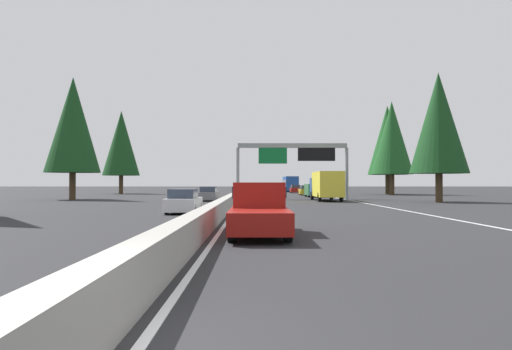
# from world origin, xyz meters

# --- Properties ---
(ground_plane) EXTENTS (320.00, 320.00, 0.00)m
(ground_plane) POSITION_xyz_m (60.00, 0.00, 0.00)
(ground_plane) COLOR #262628
(median_barrier) EXTENTS (180.00, 0.56, 0.90)m
(median_barrier) POSITION_xyz_m (80.00, 0.30, 0.45)
(median_barrier) COLOR #9E9B93
(median_barrier) RESTS_ON ground
(shoulder_stripe_right) EXTENTS (160.00, 0.16, 0.01)m
(shoulder_stripe_right) POSITION_xyz_m (70.00, -11.52, 0.01)
(shoulder_stripe_right) COLOR silver
(shoulder_stripe_right) RESTS_ON ground
(shoulder_stripe_median) EXTENTS (160.00, 0.16, 0.01)m
(shoulder_stripe_median) POSITION_xyz_m (70.00, -0.25, 0.01)
(shoulder_stripe_median) COLOR silver
(shoulder_stripe_median) RESTS_ON ground
(sign_gantry_overhead) EXTENTS (0.50, 12.68, 6.30)m
(sign_gantry_overhead) POSITION_xyz_m (47.44, -6.04, 5.01)
(sign_gantry_overhead) COLOR gray
(sign_gantry_overhead) RESTS_ON ground
(pickup_distant_a) EXTENTS (5.60, 2.00, 1.86)m
(pickup_distant_a) POSITION_xyz_m (11.77, -1.72, 0.91)
(pickup_distant_a) COLOR maroon
(pickup_distant_a) RESTS_ON ground
(box_truck_mid_left) EXTENTS (8.50, 2.40, 2.95)m
(box_truck_mid_left) POSITION_xyz_m (42.77, -8.94, 1.61)
(box_truck_mid_left) COLOR gold
(box_truck_mid_left) RESTS_ON ground
(minivan_mid_center) EXTENTS (5.00, 1.95, 1.69)m
(minivan_mid_center) POSITION_xyz_m (54.92, -9.24, 0.95)
(minivan_mid_center) COLOR #2D6B38
(minivan_mid_center) RESTS_ON ground
(sedan_near_center) EXTENTS (4.40, 1.80, 1.47)m
(sedan_near_center) POSITION_xyz_m (110.29, -2.04, 0.68)
(sedan_near_center) COLOR black
(sedan_near_center) RESTS_ON ground
(sedan_far_left) EXTENTS (4.40, 1.80, 1.47)m
(sedan_far_left) POSITION_xyz_m (64.04, -9.20, 0.68)
(sedan_far_left) COLOR #AD931E
(sedan_far_left) RESTS_ON ground
(bus_far_center) EXTENTS (11.50, 2.55, 3.10)m
(bus_far_center) POSITION_xyz_m (91.39, -9.04, 1.72)
(bus_far_center) COLOR #1E4793
(bus_far_center) RESTS_ON ground
(sedan_mid_right) EXTENTS (4.40, 1.80, 1.47)m
(sedan_mid_right) POSITION_xyz_m (78.71, -8.99, 0.68)
(sedan_mid_right) COLOR maroon
(sedan_mid_right) RESTS_ON ground
(oncoming_near) EXTENTS (4.40, 1.80, 1.47)m
(oncoming_near) POSITION_xyz_m (23.55, 2.77, 0.68)
(oncoming_near) COLOR silver
(oncoming_near) RESTS_ON ground
(oncoming_far) EXTENTS (4.40, 1.80, 1.47)m
(oncoming_far) POSITION_xyz_m (42.15, 3.07, 0.68)
(oncoming_far) COLOR slate
(oncoming_far) RESTS_ON ground
(conifer_right_near) EXTENTS (5.48, 5.48, 12.46)m
(conifer_right_near) POSITION_xyz_m (39.39, -19.22, 7.57)
(conifer_right_near) COLOR #4C3823
(conifer_right_near) RESTS_ON ground
(conifer_right_mid) EXTENTS (6.29, 6.29, 14.29)m
(conifer_right_mid) POSITION_xyz_m (69.67, -23.03, 8.69)
(conifer_right_mid) COLOR #4C3823
(conifer_right_mid) RESTS_ON ground
(conifer_right_far) EXTENTS (6.27, 6.27, 14.25)m
(conifer_right_far) POSITION_xyz_m (65.50, -22.50, 8.67)
(conifer_right_far) COLOR #4C3823
(conifer_right_far) RESTS_ON ground
(conifer_left_near) EXTENTS (5.93, 5.93, 13.48)m
(conifer_left_near) POSITION_xyz_m (46.01, 18.37, 8.19)
(conifer_left_near) COLOR #4C3823
(conifer_left_near) RESTS_ON ground
(conifer_left_mid) EXTENTS (6.12, 6.12, 13.92)m
(conifer_left_mid) POSITION_xyz_m (72.86, 20.74, 8.46)
(conifer_left_mid) COLOR #4C3823
(conifer_left_mid) RESTS_ON ground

